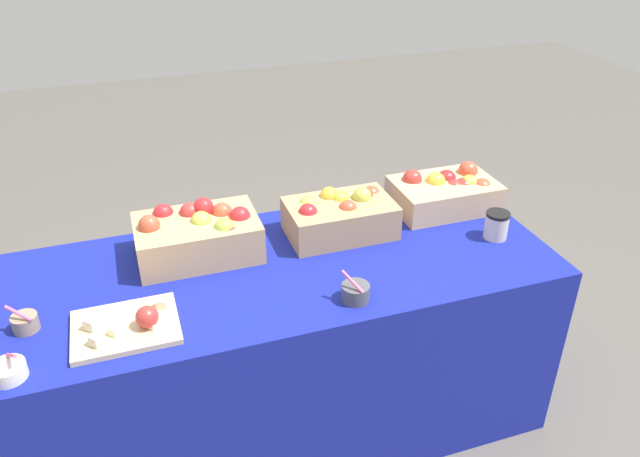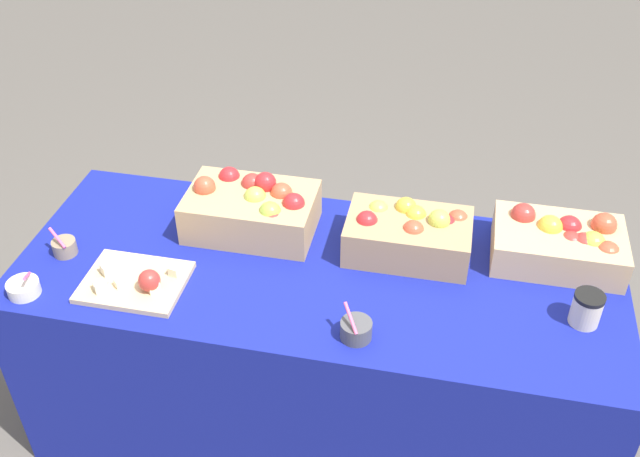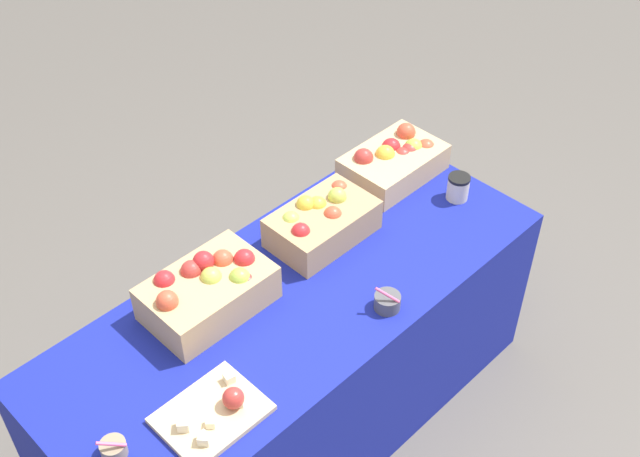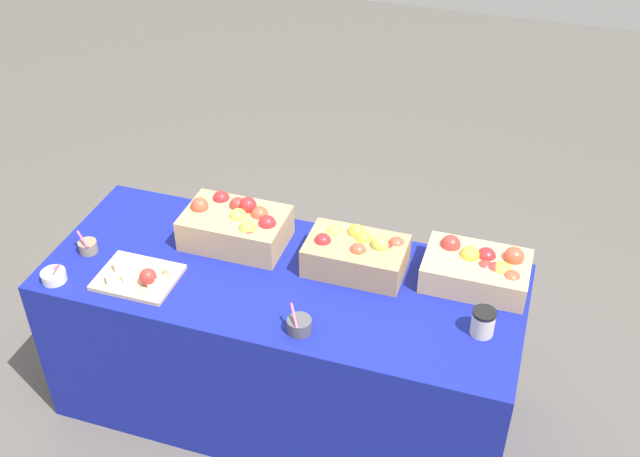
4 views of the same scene
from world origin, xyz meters
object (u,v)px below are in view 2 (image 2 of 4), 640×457
(apple_crate_left, at_px, (562,243))
(apple_crate_right, at_px, (253,209))
(sample_bowl_mid, at_px, (64,247))
(sample_bowl_far, at_px, (24,288))
(apple_crate_middle, at_px, (409,234))
(sample_bowl_near, at_px, (356,329))
(cutting_board_front, at_px, (136,282))
(coffee_cup, at_px, (587,309))

(apple_crate_left, distance_m, apple_crate_right, 0.99)
(sample_bowl_mid, bearing_deg, sample_bowl_far, -98.36)
(apple_crate_middle, xyz_separation_m, sample_bowl_near, (-0.10, -0.41, -0.04))
(apple_crate_right, relative_size, sample_bowl_mid, 4.49)
(apple_crate_left, bearing_deg, cutting_board_front, -162.58)
(sample_bowl_near, bearing_deg, apple_crate_left, 39.26)
(sample_bowl_far, bearing_deg, cutting_board_front, 17.40)
(sample_bowl_near, bearing_deg, cutting_board_front, 173.94)
(cutting_board_front, height_order, sample_bowl_far, sample_bowl_far)
(cutting_board_front, bearing_deg, sample_bowl_near, -6.06)
(cutting_board_front, relative_size, coffee_cup, 2.97)
(apple_crate_middle, height_order, apple_crate_right, apple_crate_right)
(apple_crate_left, height_order, sample_bowl_far, apple_crate_left)
(apple_crate_right, distance_m, sample_bowl_mid, 0.61)
(apple_crate_middle, distance_m, cutting_board_front, 0.86)
(apple_crate_middle, bearing_deg, apple_crate_right, 178.25)
(sample_bowl_mid, height_order, sample_bowl_far, sample_bowl_mid)
(sample_bowl_near, distance_m, coffee_cup, 0.66)
(sample_bowl_near, height_order, sample_bowl_mid, sample_bowl_near)
(sample_bowl_mid, xyz_separation_m, sample_bowl_far, (-0.03, -0.20, -0.00))
(sample_bowl_far, relative_size, coffee_cup, 0.93)
(apple_crate_middle, bearing_deg, coffee_cup, -22.27)
(sample_bowl_near, relative_size, coffee_cup, 1.03)
(apple_crate_middle, distance_m, apple_crate_right, 0.52)
(sample_bowl_near, height_order, sample_bowl_far, sample_bowl_near)
(sample_bowl_mid, bearing_deg, cutting_board_front, -19.37)
(sample_bowl_far, bearing_deg, coffee_cup, 7.62)
(apple_crate_right, bearing_deg, sample_bowl_near, -45.41)
(apple_crate_left, height_order, coffee_cup, apple_crate_left)
(cutting_board_front, height_order, sample_bowl_mid, sample_bowl_mid)
(apple_crate_right, distance_m, coffee_cup, 1.08)
(apple_crate_left, xyz_separation_m, cutting_board_front, (-1.26, -0.40, -0.05))
(cutting_board_front, distance_m, sample_bowl_far, 0.33)
(apple_crate_left, bearing_deg, sample_bowl_far, -162.59)
(apple_crate_middle, xyz_separation_m, coffee_cup, (0.53, -0.22, -0.02))
(coffee_cup, bearing_deg, cutting_board_front, -174.82)
(sample_bowl_far, bearing_deg, sample_bowl_near, 1.51)
(apple_crate_right, xyz_separation_m, sample_bowl_near, (0.42, -0.43, -0.05))
(apple_crate_middle, bearing_deg, apple_crate_left, 7.10)
(apple_crate_right, bearing_deg, cutting_board_front, -127.26)
(sample_bowl_near, bearing_deg, apple_crate_right, 134.59)
(apple_crate_right, bearing_deg, coffee_cup, -12.52)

